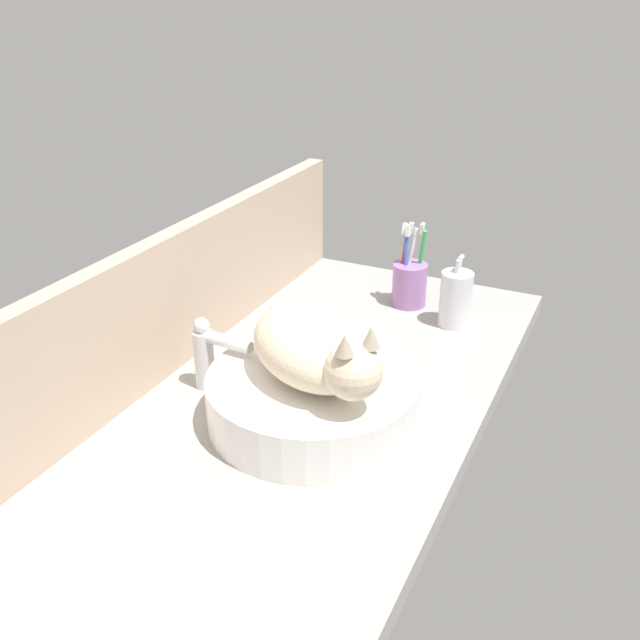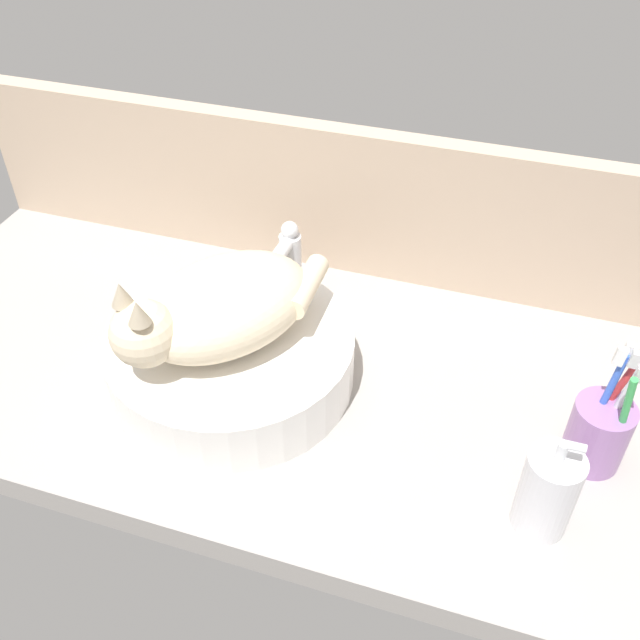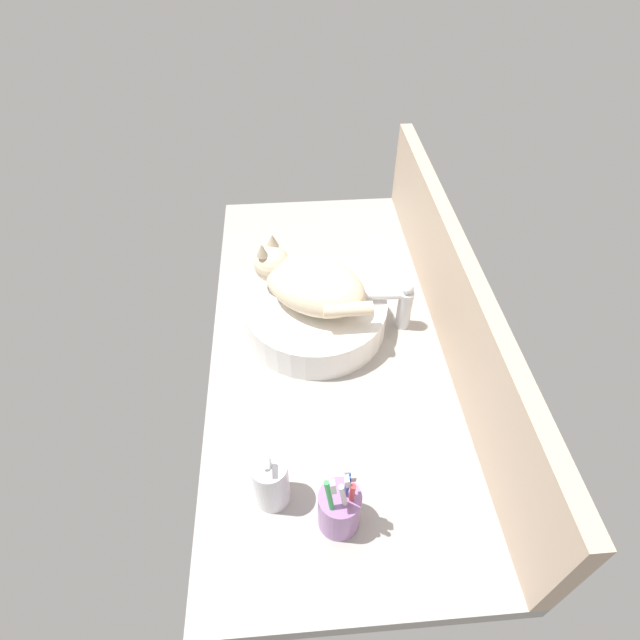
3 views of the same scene
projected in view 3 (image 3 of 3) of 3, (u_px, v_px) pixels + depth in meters
The scene contains 7 objects.
ground_plane at pixel (333, 344), 125.19cm from camera, with size 125.63×59.40×4.00cm, color #9E9993.
backsplash_panel at pixel (453, 294), 116.18cm from camera, with size 125.63×3.60×25.62cm, color tan.
sink_basin at pixel (315, 315), 123.73cm from camera, with size 34.95×34.95×8.31cm, color white.
cat at pixel (310, 283), 117.11cm from camera, with size 28.11×30.23×14.00cm.
faucet at pixel (401, 304), 121.85cm from camera, with size 3.60×11.84×13.60cm.
soap_dispenser at pixel (271, 482), 90.69cm from camera, with size 6.64×6.64×15.08cm.
toothbrush_cup at pixel (340, 508), 87.86cm from camera, with size 7.60×7.60×18.70cm.
Camera 3 is at (83.25, -9.71, 91.23)cm, focal length 28.00 mm.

